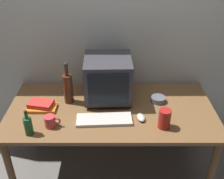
# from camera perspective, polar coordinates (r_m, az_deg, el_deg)

# --- Properties ---
(ground_plane) EXTENTS (6.00, 6.00, 0.00)m
(ground_plane) POSITION_cam_1_polar(r_m,az_deg,el_deg) (2.64, 0.00, -16.63)
(ground_plane) COLOR slate
(back_wall) EXTENTS (4.00, 0.08, 2.50)m
(back_wall) POSITION_cam_1_polar(r_m,az_deg,el_deg) (2.35, 0.05, 13.64)
(back_wall) COLOR beige
(back_wall) RESTS_ON ground
(desk) EXTENTS (1.68, 0.82, 0.71)m
(desk) POSITION_cam_1_polar(r_m,az_deg,el_deg) (2.22, 0.00, -5.65)
(desk) COLOR brown
(desk) RESTS_ON ground
(crt_monitor) EXTENTS (0.39, 0.40, 0.37)m
(crt_monitor) POSITION_cam_1_polar(r_m,az_deg,el_deg) (2.20, -0.67, 2.42)
(crt_monitor) COLOR #333338
(crt_monitor) RESTS_ON desk
(keyboard) EXTENTS (0.43, 0.17, 0.02)m
(keyboard) POSITION_cam_1_polar(r_m,az_deg,el_deg) (2.03, -1.50, -6.47)
(keyboard) COLOR beige
(keyboard) RESTS_ON desk
(computer_mouse) EXTENTS (0.08, 0.11, 0.04)m
(computer_mouse) POSITION_cam_1_polar(r_m,az_deg,el_deg) (2.06, 6.40, -6.00)
(computer_mouse) COLOR beige
(computer_mouse) RESTS_ON desk
(bottle_tall) EXTENTS (0.08, 0.08, 0.37)m
(bottle_tall) POSITION_cam_1_polar(r_m,az_deg,el_deg) (2.21, -9.21, 0.43)
(bottle_tall) COLOR #472314
(bottle_tall) RESTS_ON desk
(bottle_short) EXTENTS (0.06, 0.06, 0.21)m
(bottle_short) POSITION_cam_1_polar(r_m,az_deg,el_deg) (1.97, -17.34, -7.29)
(bottle_short) COLOR #1E4C23
(bottle_short) RESTS_ON desk
(book_stack) EXTENTS (0.24, 0.16, 0.06)m
(book_stack) POSITION_cam_1_polar(r_m,az_deg,el_deg) (2.22, -14.73, -3.39)
(book_stack) COLOR orange
(book_stack) RESTS_ON desk
(mug) EXTENTS (0.12, 0.08, 0.09)m
(mug) POSITION_cam_1_polar(r_m,az_deg,el_deg) (2.01, -12.90, -6.66)
(mug) COLOR #CC383D
(mug) RESTS_ON desk
(cd_spindle) EXTENTS (0.12, 0.12, 0.04)m
(cd_spindle) POSITION_cam_1_polar(r_m,az_deg,el_deg) (2.28, 10.06, -2.11)
(cd_spindle) COLOR #595B66
(cd_spindle) RESTS_ON desk
(metal_canister) EXTENTS (0.09, 0.09, 0.15)m
(metal_canister) POSITION_cam_1_polar(r_m,az_deg,el_deg) (1.98, 11.36, -6.20)
(metal_canister) COLOR #A51E19
(metal_canister) RESTS_ON desk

